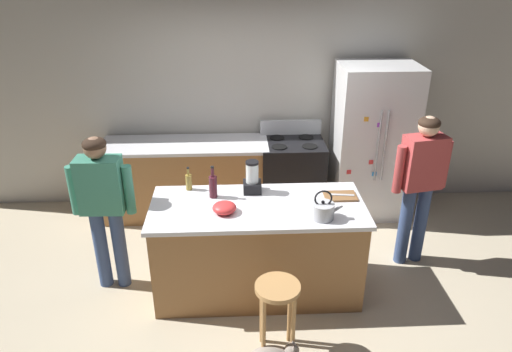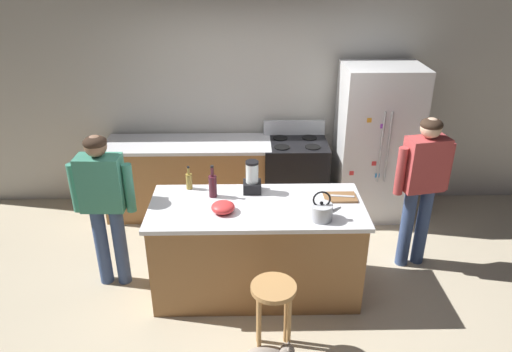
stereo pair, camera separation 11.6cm
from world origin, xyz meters
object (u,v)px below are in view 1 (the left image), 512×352
object	(u,v)px
blender_appliance	(252,179)
person_by_island_left	(103,200)
refrigerator	(372,142)
person_by_sink_right	(420,178)
bar_stool	(277,301)
bottle_wine	(213,186)
stove_range	(292,177)
mixing_bowl	(224,208)
cutting_board	(340,196)
kitchen_island	(258,248)
chef_knife	(342,195)
bottle_vinegar	(189,181)
tea_kettle	(323,210)

from	to	relation	value
blender_appliance	person_by_island_left	bearing A→B (deg)	-174.55
refrigerator	person_by_sink_right	bearing A→B (deg)	-80.51
bar_stool	bottle_wine	size ratio (longest dim) A/B	2.16
stove_range	blender_appliance	world-z (taller)	blender_appliance
stove_range	mixing_bowl	world-z (taller)	stove_range
bar_stool	cutting_board	size ratio (longest dim) A/B	2.28
kitchen_island	person_by_sink_right	bearing A→B (deg)	13.72
chef_knife	bottle_wine	bearing A→B (deg)	-175.23
kitchen_island	bottle_vinegar	size ratio (longest dim) A/B	8.29
mixing_bowl	bar_stool	bearing A→B (deg)	-59.76
kitchen_island	tea_kettle	bearing A→B (deg)	-24.54
chef_knife	cutting_board	bearing A→B (deg)	-172.35
chef_knife	person_by_sink_right	bearing A→B (deg)	26.21
refrigerator	bottle_wine	distance (m)	2.29
stove_range	bottle_vinegar	size ratio (longest dim) A/B	4.74
mixing_bowl	cutting_board	bearing A→B (deg)	12.21
bar_stool	kitchen_island	bearing A→B (deg)	97.93
cutting_board	bar_stool	bearing A→B (deg)	-125.27
tea_kettle	cutting_board	world-z (taller)	tea_kettle
mixing_bowl	cutting_board	distance (m)	1.11
refrigerator	bar_stool	xyz separation A→B (m)	(-1.34, -2.32, -0.40)
cutting_board	chef_knife	bearing A→B (deg)	0.00
blender_appliance	tea_kettle	xyz separation A→B (m)	(0.58, -0.52, -0.05)
person_by_sink_right	cutting_board	bearing A→B (deg)	-161.84
person_by_island_left	tea_kettle	size ratio (longest dim) A/B	5.71
tea_kettle	chef_knife	xyz separation A→B (m)	(0.25, 0.37, -0.06)
chef_knife	tea_kettle	bearing A→B (deg)	-116.99
bar_stool	cutting_board	world-z (taller)	cutting_board
person_by_sink_right	chef_knife	size ratio (longest dim) A/B	7.38
blender_appliance	cutting_board	world-z (taller)	blender_appliance
stove_range	mixing_bowl	xyz separation A→B (m)	(-0.80, -1.64, 0.51)
person_by_sink_right	person_by_island_left	bearing A→B (deg)	-175.13
cutting_board	refrigerator	bearing A→B (deg)	63.86
bar_stool	bottle_vinegar	bearing A→B (deg)	123.03
refrigerator	stove_range	xyz separation A→B (m)	(-0.96, 0.02, -0.45)
refrigerator	cutting_board	xyz separation A→B (m)	(-0.68, -1.38, 0.02)
stove_range	person_by_island_left	xyz separation A→B (m)	(-1.92, -1.38, 0.47)
person_by_island_left	bottle_vinegar	bearing A→B (deg)	14.70
bar_stool	mixing_bowl	world-z (taller)	mixing_bowl
bottle_vinegar	person_by_sink_right	bearing A→B (deg)	1.44
mixing_bowl	tea_kettle	bearing A→B (deg)	-9.05
person_by_island_left	cutting_board	size ratio (longest dim) A/B	5.24
cutting_board	person_by_island_left	bearing A→B (deg)	179.43
chef_knife	blender_appliance	bearing A→B (deg)	177.26
tea_kettle	cutting_board	distance (m)	0.44
refrigerator	person_by_sink_right	world-z (taller)	refrigerator
bar_stool	chef_knife	size ratio (longest dim) A/B	3.11
stove_range	bottle_wine	size ratio (longest dim) A/B	3.54
bar_stool	refrigerator	bearing A→B (deg)	59.95
stove_range	kitchen_island	bearing A→B (deg)	-108.29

